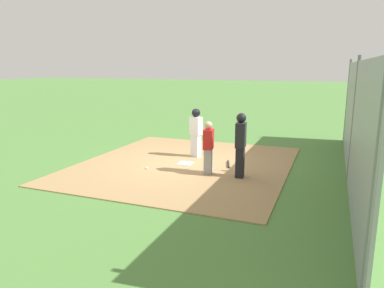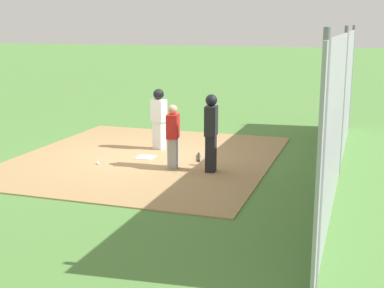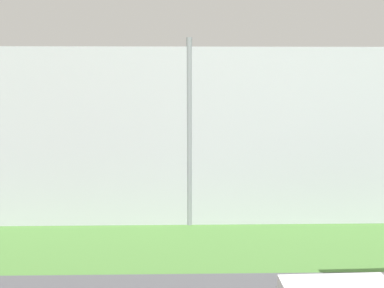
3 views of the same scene
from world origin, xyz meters
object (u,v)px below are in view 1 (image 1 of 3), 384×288
(umpire, at_px, (241,144))
(runner, at_px, (196,129))
(catcher, at_px, (208,147))
(baseball_bat, at_px, (228,164))
(baseball, at_px, (147,168))
(home_plate, at_px, (185,163))

(umpire, height_order, runner, umpire)
(umpire, bearing_deg, catcher, -8.59)
(catcher, bearing_deg, umpire, 168.42)
(catcher, xyz_separation_m, baseball_bat, (1.05, -0.31, -0.75))
(baseball_bat, bearing_deg, baseball, -75.37)
(umpire, bearing_deg, home_plate, -26.23)
(home_plate, relative_size, catcher, 0.29)
(runner, bearing_deg, catcher, 49.81)
(umpire, height_order, baseball, umpire)
(runner, bearing_deg, baseball, -3.76)
(home_plate, distance_m, umpire, 2.30)
(catcher, height_order, baseball, catcher)
(baseball_bat, bearing_deg, home_plate, -92.10)
(baseball_bat, bearing_deg, catcher, -33.74)
(home_plate, height_order, runner, runner)
(baseball, bearing_deg, home_plate, -40.61)
(home_plate, xyz_separation_m, catcher, (-0.69, -1.01, 0.77))
(umpire, distance_m, baseball_bat, 1.57)
(runner, relative_size, baseball, 22.37)
(umpire, bearing_deg, baseball_bat, -65.34)
(home_plate, xyz_separation_m, baseball, (-0.99, 0.85, 0.03))
(baseball, bearing_deg, runner, -22.50)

